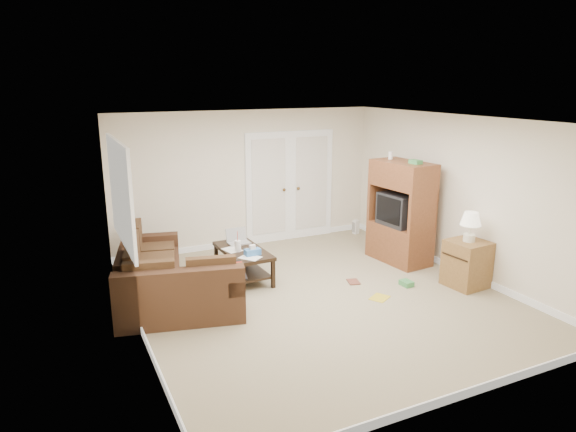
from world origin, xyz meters
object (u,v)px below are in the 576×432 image
tv_armoire (401,212)px  side_cabinet (467,260)px  coffee_table (243,262)px  sectional_sofa (163,281)px

tv_armoire → side_cabinet: (0.22, -1.35, -0.45)m
tv_armoire → coffee_table: bearing=166.7°
coffee_table → side_cabinet: size_ratio=1.04×
side_cabinet → sectional_sofa: bearing=156.8°
sectional_sofa → side_cabinet: (4.23, -1.41, 0.11)m
coffee_table → side_cabinet: bearing=-32.4°
coffee_table → tv_armoire: 2.79m
sectional_sofa → tv_armoire: 4.05m
sectional_sofa → side_cabinet: 4.46m
tv_armoire → side_cabinet: bearing=-86.2°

